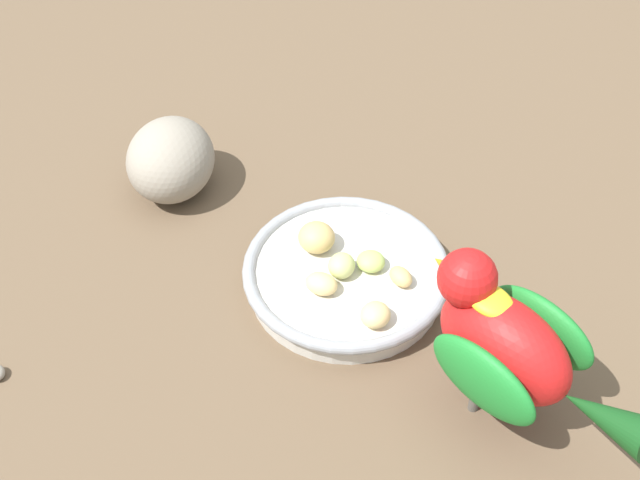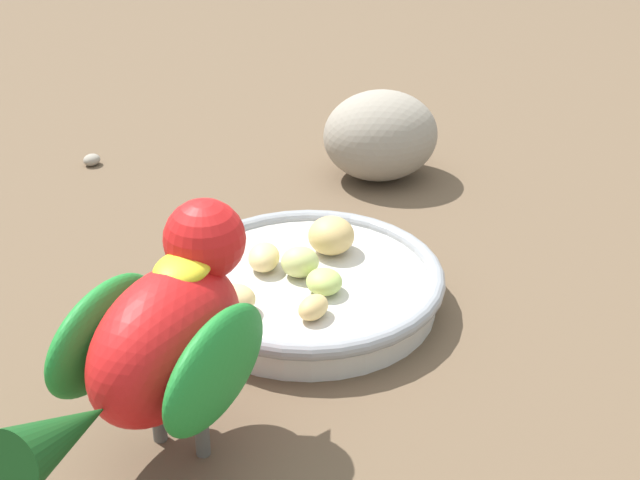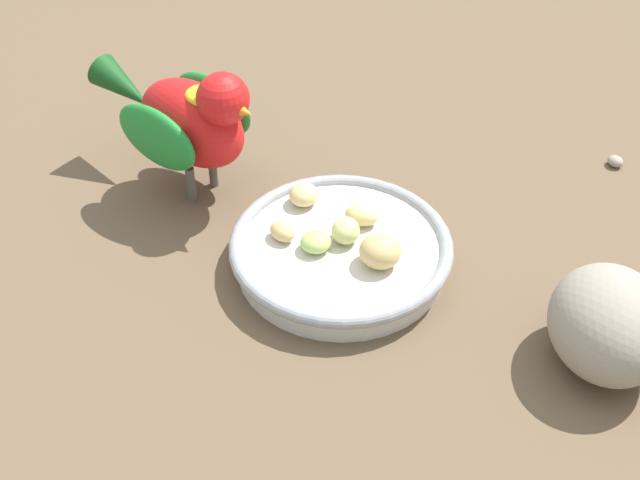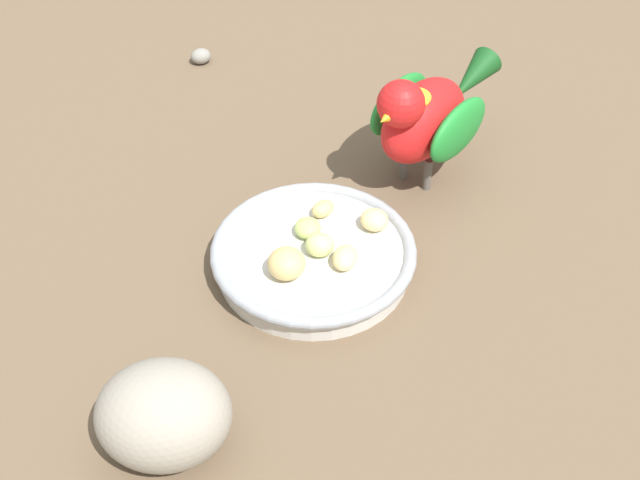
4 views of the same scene
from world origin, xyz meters
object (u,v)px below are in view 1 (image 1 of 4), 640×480
object	(u,v)px
apple_piece_2	(371,261)
apple_piece_3	(321,284)
apple_piece_5	(320,236)
parrot	(509,345)
apple_piece_1	(341,266)
apple_piece_4	(375,315)
feeding_bowl	(346,275)
apple_piece_0	(401,277)
rock_large	(171,160)

from	to	relation	value
apple_piece_2	apple_piece_3	size ratio (longest dim) A/B	0.88
apple_piece_2	apple_piece_5	distance (m)	0.06
apple_piece_2	parrot	xyz separation A→B (m)	(0.03, -0.17, 0.05)
apple_piece_1	apple_piece_4	distance (m)	0.07
feeding_bowl	apple_piece_5	world-z (taller)	apple_piece_5
apple_piece_1	parrot	world-z (taller)	parrot
apple_piece_1	apple_piece_5	bearing A→B (deg)	95.31
apple_piece_1	apple_piece_0	bearing A→B (deg)	-36.07
apple_piece_1	rock_large	world-z (taller)	rock_large
apple_piece_4	rock_large	xyz separation A→B (m)	(-0.10, 0.28, 0.01)
apple_piece_3	rock_large	xyz separation A→B (m)	(-0.08, 0.22, 0.01)
apple_piece_4	apple_piece_5	bearing A→B (deg)	93.16
apple_piece_4	parrot	bearing A→B (deg)	-60.30
apple_piece_3	parrot	world-z (taller)	parrot
apple_piece_0	parrot	xyz separation A→B (m)	(0.02, -0.14, 0.05)
apple_piece_0	apple_piece_1	distance (m)	0.06
apple_piece_5	parrot	bearing A→B (deg)	-72.66
feeding_bowl	apple_piece_3	distance (m)	0.04
apple_piece_5	apple_piece_3	bearing A→B (deg)	-113.04
apple_piece_3	parrot	bearing A→B (deg)	-60.98
apple_piece_2	apple_piece_4	bearing A→B (deg)	-113.76
apple_piece_1	rock_large	distance (m)	0.23
feeding_bowl	apple_piece_5	bearing A→B (deg)	105.39
apple_piece_2	apple_piece_4	xyz separation A→B (m)	(-0.03, -0.06, 0.00)
apple_piece_3	apple_piece_0	bearing A→B (deg)	-16.87
apple_piece_1	apple_piece_3	size ratio (longest dim) A/B	0.90
apple_piece_5	parrot	distance (m)	0.23
feeding_bowl	parrot	world-z (taller)	parrot
apple_piece_2	feeding_bowl	bearing A→B (deg)	161.38
apple_piece_4	apple_piece_5	xyz separation A→B (m)	(-0.01, 0.11, 0.00)
apple_piece_0	apple_piece_4	world-z (taller)	apple_piece_4
feeding_bowl	apple_piece_3	world-z (taller)	apple_piece_3
apple_piece_1	rock_large	xyz separation A→B (m)	(-0.10, 0.21, 0.01)
apple_piece_0	apple_piece_5	world-z (taller)	apple_piece_5
feeding_bowl	apple_piece_1	bearing A→B (deg)	-157.34
apple_piece_1	apple_piece_3	world-z (taller)	apple_piece_1
apple_piece_1	rock_large	size ratio (longest dim) A/B	0.26
apple_piece_4	rock_large	size ratio (longest dim) A/B	0.26
apple_piece_3	apple_piece_1	bearing A→B (deg)	23.61
feeding_bowl	parrot	xyz separation A→B (m)	(0.06, -0.18, 0.07)
apple_piece_0	rock_large	size ratio (longest dim) A/B	0.24
apple_piece_3	apple_piece_5	distance (m)	0.06
apple_piece_5	feeding_bowl	bearing A→B (deg)	-74.61
feeding_bowl	apple_piece_2	xyz separation A→B (m)	(0.02, -0.01, 0.02)
feeding_bowl	apple_piece_3	bearing A→B (deg)	-156.58
feeding_bowl	apple_piece_4	xyz separation A→B (m)	(-0.00, -0.07, 0.02)
parrot	apple_piece_1	bearing A→B (deg)	2.03
apple_piece_0	apple_piece_5	xyz separation A→B (m)	(-0.05, 0.08, 0.01)
apple_piece_0	apple_piece_4	xyz separation A→B (m)	(-0.04, -0.03, 0.00)
parrot	rock_large	world-z (taller)	parrot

